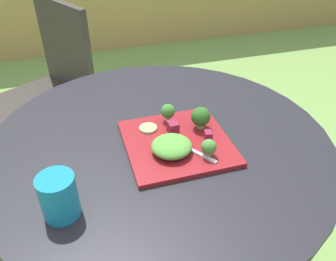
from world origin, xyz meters
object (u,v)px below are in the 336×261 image
(salad_plate, at_px, (177,143))
(fork, at_px, (189,148))
(drinking_glass, at_px, (59,198))
(patio_chair, at_px, (51,82))

(salad_plate, bearing_deg, fork, -68.20)
(salad_plate, distance_m, fork, 0.05)
(drinking_glass, relative_size, fork, 0.78)
(drinking_glass, height_order, fork, drinking_glass)
(patio_chair, height_order, fork, patio_chair)
(patio_chair, xyz_separation_m, salad_plate, (0.37, -0.89, 0.19))
(salad_plate, xyz_separation_m, drinking_glass, (-0.33, -0.17, 0.04))
(salad_plate, height_order, fork, fork)
(salad_plate, bearing_deg, drinking_glass, -153.12)
(salad_plate, distance_m, drinking_glass, 0.37)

